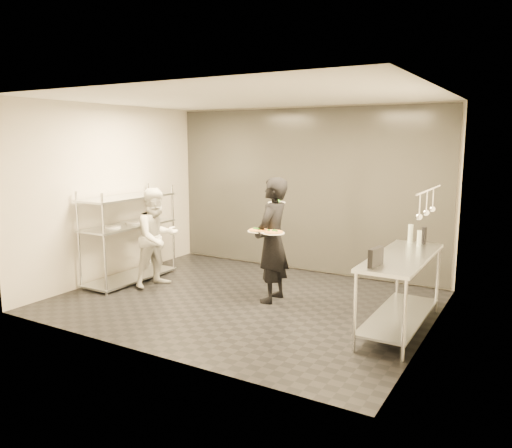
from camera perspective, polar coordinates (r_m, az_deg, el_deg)
The scene contains 13 objects.
room_shell at distance 7.83m, azimuth 3.03°, elevation 3.38°, with size 5.00×4.00×2.80m.
pass_rack at distance 8.23m, azimuth -14.34°, elevation -1.04°, with size 0.60×1.60×1.50m.
prep_counter at distance 6.13m, azimuth 16.23°, elevation -6.15°, with size 0.60×1.80×0.92m.
utensil_rail at distance 5.90m, azimuth 18.98°, elevation 2.24°, with size 0.07×1.20×0.31m.
waiter at distance 6.93m, azimuth 1.89°, elevation -1.86°, with size 0.64×0.42×1.74m, color black.
chef at distance 7.82m, azimuth -11.25°, elevation -1.52°, with size 0.74×0.58×1.53m, color silver.
pizza_plate_near at distance 6.73m, azimuth 0.28°, elevation -0.74°, with size 0.29×0.29×0.05m.
pizza_plate_far at distance 6.66m, azimuth 1.97°, elevation -0.95°, with size 0.30×0.30×0.05m.
salad_plate at distance 7.13m, azimuth 2.37°, elevation 2.62°, with size 0.25×0.25×0.07m.
pos_monitor at distance 5.45m, azimuth 13.53°, elevation -3.69°, with size 0.06×0.28×0.20m, color black.
bottle_green at distance 6.82m, azimuth 17.24°, elevation -1.05°, with size 0.07×0.07×0.24m, color #95A396.
bottle_clear at distance 6.68m, azimuth 18.15°, elevation -1.52°, with size 0.06×0.06×0.19m, color #95A396.
bottle_dark at distance 6.78m, azimuth 18.67°, elevation -1.24°, with size 0.06×0.06×0.22m, color black.
Camera 1 is at (3.56, -5.74, 2.25)m, focal length 35.00 mm.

